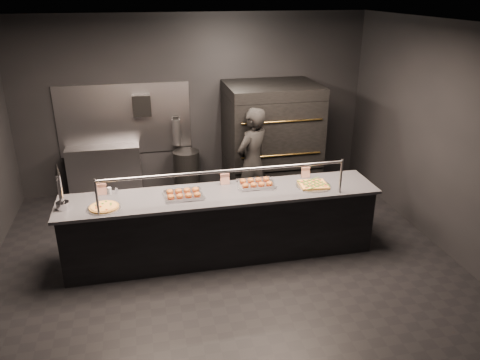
{
  "coord_description": "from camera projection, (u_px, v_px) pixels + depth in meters",
  "views": [
    {
      "loc": [
        -0.93,
        -5.41,
        3.39
      ],
      "look_at": [
        0.29,
        0.2,
        0.99
      ],
      "focal_mm": 35.0,
      "sensor_mm": 36.0,
      "label": 1
    }
  ],
  "objects": [
    {
      "name": "room",
      "position": [
        218.0,
        150.0,
        5.83
      ],
      "size": [
        6.04,
        6.0,
        3.0
      ],
      "color": "black",
      "rests_on": "ground"
    },
    {
      "name": "round_pizza",
      "position": [
        104.0,
        207.0,
        5.59
      ],
      "size": [
        0.4,
        0.4,
        0.03
      ],
      "color": "silver",
      "rests_on": "service_counter"
    },
    {
      "name": "slider_tray_b",
      "position": [
        256.0,
        183.0,
        6.23
      ],
      "size": [
        0.54,
        0.44,
        0.08
      ],
      "color": "silver",
      "rests_on": "service_counter"
    },
    {
      "name": "trash_bin",
      "position": [
        187.0,
        172.0,
        8.16
      ],
      "size": [
        0.45,
        0.45,
        0.75
      ],
      "primitive_type": "cylinder",
      "color": "black",
      "rests_on": "ground"
    },
    {
      "name": "condiment_jar",
      "position": [
        112.0,
        191.0,
        5.97
      ],
      "size": [
        0.13,
        0.05,
        0.09
      ],
      "color": "silver",
      "rests_on": "service_counter"
    },
    {
      "name": "tent_cards",
      "position": [
        214.0,
        180.0,
        6.22
      ],
      "size": [
        2.86,
        0.04,
        0.15
      ],
      "color": "white",
      "rests_on": "service_counter"
    },
    {
      "name": "towel_dispenser",
      "position": [
        142.0,
        105.0,
        7.74
      ],
      "size": [
        0.3,
        0.2,
        0.35
      ],
      "primitive_type": "cube",
      "color": "black",
      "rests_on": "room"
    },
    {
      "name": "slider_tray_a",
      "position": [
        183.0,
        194.0,
        5.9
      ],
      "size": [
        0.52,
        0.4,
        0.08
      ],
      "color": "silver",
      "rests_on": "service_counter"
    },
    {
      "name": "beer_tap",
      "position": [
        61.0,
        196.0,
        5.52
      ],
      "size": [
        0.15,
        0.22,
        0.59
      ],
      "color": "silver",
      "rests_on": "service_counter"
    },
    {
      "name": "service_counter",
      "position": [
        222.0,
        224.0,
        6.18
      ],
      "size": [
        4.1,
        0.78,
        1.37
      ],
      "color": "black",
      "rests_on": "ground"
    },
    {
      "name": "pizza_oven",
      "position": [
        271.0,
        140.0,
        7.94
      ],
      "size": [
        1.5,
        1.23,
        1.91
      ],
      "color": "black",
      "rests_on": "ground"
    },
    {
      "name": "square_pizza",
      "position": [
        313.0,
        185.0,
        6.21
      ],
      "size": [
        0.46,
        0.46,
        0.05
      ],
      "color": "silver",
      "rests_on": "service_counter"
    },
    {
      "name": "prep_shelf",
      "position": [
        105.0,
        172.0,
        7.97
      ],
      "size": [
        1.2,
        0.35,
        0.9
      ],
      "primitive_type": "cube",
      "color": "#99999E",
      "rests_on": "ground"
    },
    {
      "name": "fire_extinguisher",
      "position": [
        176.0,
        132.0,
        8.05
      ],
      "size": [
        0.14,
        0.14,
        0.51
      ],
      "color": "#B2B2B7",
      "rests_on": "room"
    },
    {
      "name": "worker",
      "position": [
        252.0,
        162.0,
        7.22
      ],
      "size": [
        0.75,
        0.7,
        1.72
      ],
      "primitive_type": "imported",
      "rotation": [
        0.0,
        0.0,
        3.77
      ],
      "color": "black",
      "rests_on": "ground"
    }
  ]
}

